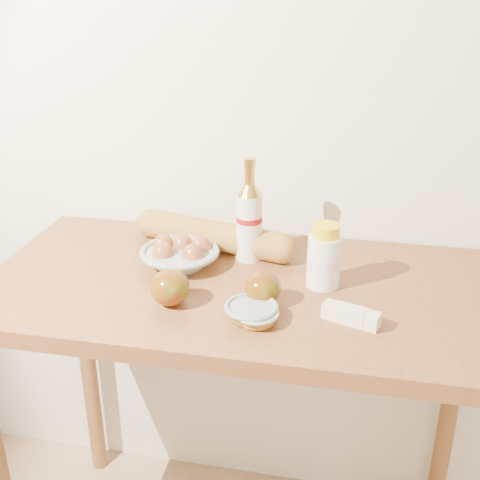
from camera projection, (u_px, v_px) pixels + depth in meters
name	position (u px, v px, depth m)	size (l,w,h in m)	color
back_wall	(268.00, 82.00, 1.52)	(3.50, 0.02, 2.60)	silver
table	(243.00, 328.00, 1.44)	(1.20, 0.60, 0.90)	brown
bourbon_bottle	(249.00, 219.00, 1.46)	(0.07, 0.07, 0.26)	beige
cream_bottle	(324.00, 258.00, 1.35)	(0.09, 0.09, 0.15)	white
egg_bowl	(180.00, 254.00, 1.46)	(0.21, 0.21, 0.07)	#8F9C96
baguette	(213.00, 235.00, 1.54)	(0.46, 0.18, 0.08)	#B48237
apple_redgreen_front	(170.00, 288.00, 1.28)	(0.09, 0.09, 0.08)	maroon
apple_redgreen_right	(263.00, 288.00, 1.28)	(0.08, 0.08, 0.07)	maroon
sugar_bowl	(251.00, 311.00, 1.24)	(0.13, 0.13, 0.03)	gray
syrup_bowl	(257.00, 317.00, 1.22)	(0.10, 0.10, 0.03)	#92A09B
butter_stick	(351.00, 315.00, 1.22)	(0.12, 0.07, 0.03)	beige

